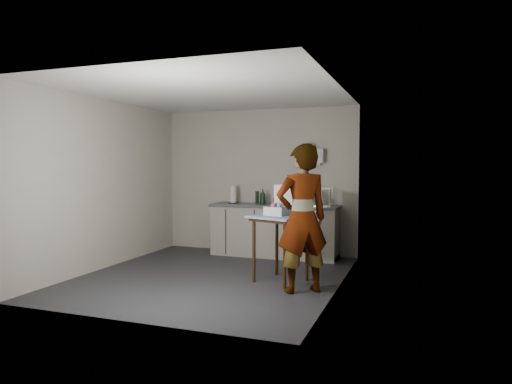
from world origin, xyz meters
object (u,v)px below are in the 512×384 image
(soda_can, at_px, (274,201))
(dish_rack, at_px, (319,202))
(soap_bottle, at_px, (263,196))
(bakery_box, at_px, (278,208))
(paper_towel, at_px, (233,195))
(standing_man, at_px, (302,218))
(dark_bottle, at_px, (257,197))
(side_table, at_px, (281,224))
(kitchen_counter, at_px, (274,232))

(soda_can, height_order, dish_rack, dish_rack)
(soap_bottle, distance_m, bakery_box, 1.79)
(dish_rack, bearing_deg, soap_bottle, -179.17)
(dish_rack, height_order, bakery_box, bakery_box)
(paper_towel, distance_m, dish_rack, 1.55)
(standing_man, relative_size, dark_bottle, 8.44)
(side_table, relative_size, standing_man, 0.49)
(dish_rack, bearing_deg, kitchen_counter, -178.29)
(bakery_box, bearing_deg, soap_bottle, 128.60)
(bakery_box, bearing_deg, soda_can, 122.07)
(dark_bottle, height_order, bakery_box, bakery_box)
(soda_can, distance_m, bakery_box, 1.74)
(side_table, xyz_separation_m, bakery_box, (-0.04, 0.01, 0.21))
(side_table, height_order, dish_rack, dish_rack)
(kitchen_counter, relative_size, bakery_box, 5.47)
(soda_can, height_order, dark_bottle, dark_bottle)
(kitchen_counter, xyz_separation_m, soap_bottle, (-0.22, 0.01, 0.61))
(soda_can, xyz_separation_m, dark_bottle, (-0.33, 0.02, 0.06))
(dish_rack, distance_m, bakery_box, 1.64)
(soap_bottle, xyz_separation_m, paper_towel, (-0.55, -0.03, 0.02))
(soda_can, bearing_deg, dish_rack, -1.38)
(side_table, relative_size, dark_bottle, 4.13)
(side_table, distance_m, soap_bottle, 1.84)
(paper_towel, height_order, bakery_box, bakery_box)
(dark_bottle, distance_m, paper_towel, 0.44)
(kitchen_counter, height_order, standing_man, standing_man)
(soda_can, height_order, paper_towel, paper_towel)
(kitchen_counter, height_order, dish_rack, dish_rack)
(standing_man, distance_m, paper_towel, 2.69)
(paper_towel, xyz_separation_m, bakery_box, (1.33, -1.58, -0.06))
(kitchen_counter, relative_size, soap_bottle, 8.51)
(dark_bottle, bearing_deg, bakery_box, -61.58)
(side_table, xyz_separation_m, paper_towel, (-1.37, 1.60, 0.27))
(dark_bottle, relative_size, paper_towel, 0.69)
(paper_towel, relative_size, dish_rack, 0.75)
(soap_bottle, relative_size, soda_can, 2.40)
(soap_bottle, xyz_separation_m, bakery_box, (0.78, -1.61, -0.04))
(side_table, height_order, soda_can, soda_can)
(side_table, xyz_separation_m, soap_bottle, (-0.81, 1.63, 0.25))
(bakery_box, bearing_deg, dark_bottle, 131.34)
(kitchen_counter, relative_size, paper_towel, 7.03)
(side_table, xyz_separation_m, standing_man, (0.40, -0.42, 0.14))
(dark_bottle, distance_m, dish_rack, 1.12)
(kitchen_counter, relative_size, soda_can, 20.37)
(soap_bottle, relative_size, dark_bottle, 1.20)
(standing_man, bearing_deg, soda_can, -100.69)
(kitchen_counter, distance_m, side_table, 1.76)
(dish_rack, bearing_deg, bakery_box, -97.70)
(bakery_box, bearing_deg, paper_towel, 142.94)
(soap_bottle, height_order, bakery_box, bakery_box)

